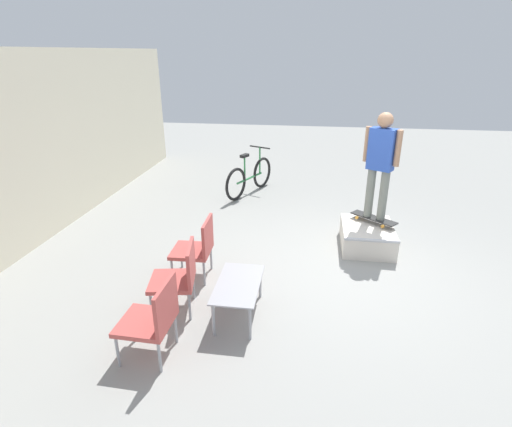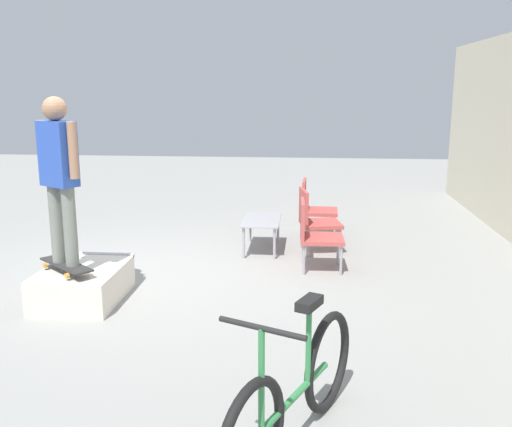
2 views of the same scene
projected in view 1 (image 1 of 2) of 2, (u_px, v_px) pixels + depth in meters
ground_plane at (339, 271)px, 5.76m from camera, size 24.00×24.00×0.00m
house_wall_back at (12, 157)px, 5.84m from camera, size 12.00×0.06×3.00m
skate_ramp_box at (367, 236)px, 6.41m from camera, size 1.05×0.80×0.38m
skateboard_on_ramp at (374, 218)px, 6.44m from camera, size 0.64×0.72×0.07m
person_skater at (381, 158)px, 6.07m from camera, size 0.36×0.50×1.67m
coffee_table at (238, 287)px, 4.66m from camera, size 0.93×0.51×0.44m
patio_chair_left at (153, 317)px, 3.99m from camera, size 0.53×0.53×0.86m
patio_chair_center at (179, 275)px, 4.73m from camera, size 0.61×0.61×0.86m
patio_chair_right at (198, 246)px, 5.44m from camera, size 0.54×0.54×0.86m
bicycle at (250, 177)px, 8.77m from camera, size 1.61×0.80×0.97m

